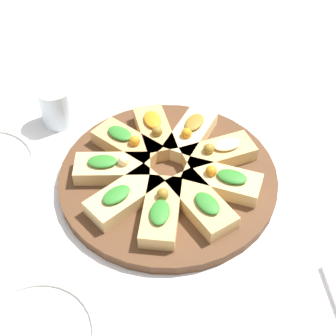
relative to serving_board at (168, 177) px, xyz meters
The scene contains 12 objects.
ground_plane 0.01m from the serving_board, ahead, with size 3.00×3.00×0.00m, color white.
serving_board is the anchor object (origin of this frame).
focaccia_slice_0 0.11m from the serving_board, 117.68° to the left, with size 0.12×0.16×0.04m.
focaccia_slice_1 0.11m from the serving_board, 158.54° to the left, with size 0.16×0.11×0.05m.
focaccia_slice_2 0.11m from the serving_board, 161.65° to the right, with size 0.16×0.11×0.04m.
focaccia_slice_3 0.11m from the serving_board, 124.33° to the right, with size 0.13×0.16×0.05m.
focaccia_slice_4 0.11m from the serving_board, 83.72° to the right, with size 0.08×0.15×0.05m.
focaccia_slice_5 0.11m from the serving_board, 41.01° to the right, with size 0.15×0.14×0.05m.
focaccia_slice_6 0.11m from the serving_board, ahead, with size 0.15×0.06×0.05m.
focaccia_slice_7 0.11m from the serving_board, 36.20° to the left, with size 0.15×0.14×0.05m.
focaccia_slice_8 0.11m from the serving_board, 75.67° to the left, with size 0.10×0.16×0.05m.
water_glass 0.31m from the serving_board, 38.51° to the left, with size 0.07×0.07×0.09m, color silver.
Camera 1 is at (-0.61, 0.16, 0.69)m, focal length 50.00 mm.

